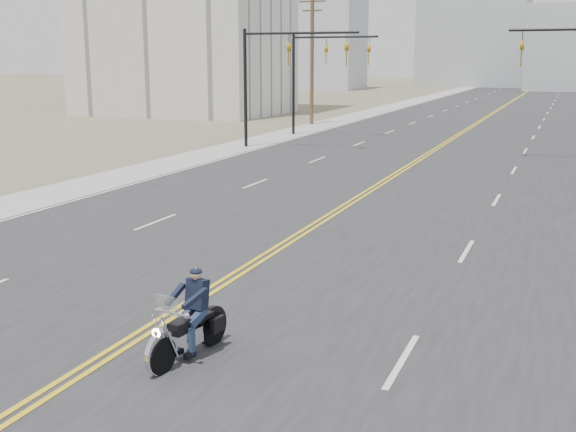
# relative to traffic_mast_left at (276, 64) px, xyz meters

# --- Properties ---
(ground_plane) EXTENTS (400.00, 400.00, 0.00)m
(ground_plane) POSITION_rel_traffic_mast_left_xyz_m (8.98, -32.00, -4.94)
(ground_plane) COLOR #776D56
(ground_plane) RESTS_ON ground
(road) EXTENTS (20.00, 200.00, 0.01)m
(road) POSITION_rel_traffic_mast_left_xyz_m (8.98, 38.00, -4.93)
(road) COLOR #303033
(road) RESTS_ON ground
(sidewalk_left) EXTENTS (3.00, 200.00, 0.01)m
(sidewalk_left) POSITION_rel_traffic_mast_left_xyz_m (-2.52, 38.00, -4.93)
(sidewalk_left) COLOR #A5A5A0
(sidewalk_left) RESTS_ON ground
(traffic_mast_left) EXTENTS (7.10, 0.26, 7.00)m
(traffic_mast_left) POSITION_rel_traffic_mast_left_xyz_m (0.00, 0.00, 0.00)
(traffic_mast_left) COLOR black
(traffic_mast_left) RESTS_ON ground
(traffic_mast_far) EXTENTS (6.10, 0.26, 7.00)m
(traffic_mast_far) POSITION_rel_traffic_mast_left_xyz_m (-0.33, 8.00, -0.06)
(traffic_mast_far) COLOR black
(traffic_mast_far) RESTS_ON ground
(utility_pole_left) EXTENTS (2.20, 0.30, 10.50)m
(utility_pole_left) POSITION_rel_traffic_mast_left_xyz_m (-3.52, 16.00, 0.54)
(utility_pole_left) COLOR brown
(utility_pole_left) RESTS_ON ground
(haze_bldg_a) EXTENTS (14.00, 12.00, 22.00)m
(haze_bldg_a) POSITION_rel_traffic_mast_left_xyz_m (-26.02, 83.00, 6.06)
(haze_bldg_a) COLOR #B7BCC6
(haze_bldg_a) RESTS_ON ground
(haze_bldg_d) EXTENTS (20.00, 15.00, 26.00)m
(haze_bldg_d) POSITION_rel_traffic_mast_left_xyz_m (-3.02, 108.00, 8.06)
(haze_bldg_d) COLOR #ADB2B7
(haze_bldg_d) RESTS_ON ground
(haze_bldg_f) EXTENTS (12.00, 12.00, 16.00)m
(haze_bldg_f) POSITION_rel_traffic_mast_left_xyz_m (-41.02, 98.00, 3.06)
(haze_bldg_f) COLOR #ADB2B7
(haze_bldg_f) RESTS_ON ground
(motorcyclist) EXTENTS (1.19, 2.18, 1.62)m
(motorcyclist) POSITION_rel_traffic_mast_left_xyz_m (10.38, -29.26, -4.13)
(motorcyclist) COLOR black
(motorcyclist) RESTS_ON ground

